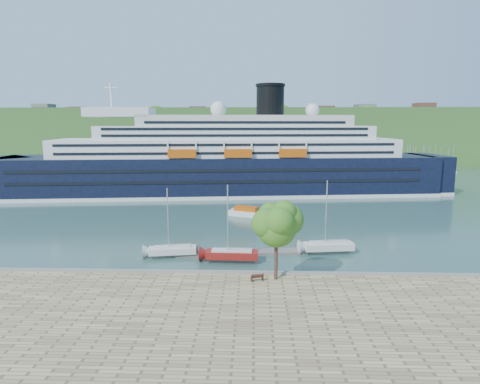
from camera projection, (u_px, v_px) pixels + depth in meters
name	position (u px, v px, depth m)	size (l,w,h in m)	color
ground	(213.00, 281.00, 45.59)	(400.00, 400.00, 0.00)	#2C4E46
far_hillside	(244.00, 136.00, 186.37)	(400.00, 50.00, 24.00)	#2C5522
quay_coping	(213.00, 272.00, 45.19)	(220.00, 0.50, 0.30)	slate
cruise_ship	(219.00, 140.00, 99.38)	(121.50, 17.69, 27.28)	black
park_bench	(257.00, 277.00, 42.96)	(1.47, 0.60, 0.94)	#401F12
promenade_tree	(276.00, 237.00, 42.75)	(5.71, 5.71, 9.45)	#2B6A1C
floating_pontoon	(240.00, 253.00, 54.94)	(17.40, 2.13, 0.39)	slate
sailboat_white_near	(172.00, 224.00, 53.06)	(6.93, 1.92, 8.95)	silver
sailboat_red	(232.00, 226.00, 51.07)	(7.47, 2.07, 9.65)	maroon
sailboat_white_far	(330.00, 219.00, 54.54)	(7.50, 2.08, 9.69)	silver
tender_launch	(246.00, 211.00, 77.26)	(6.79, 2.32, 1.88)	#C34E0B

